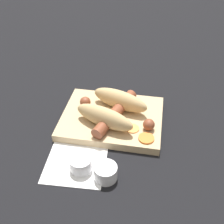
# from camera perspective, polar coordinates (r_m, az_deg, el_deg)

# --- Properties ---
(ground_plane) EXTENTS (3.00, 3.00, 0.00)m
(ground_plane) POSITION_cam_1_polar(r_m,az_deg,el_deg) (0.70, -0.00, -1.90)
(ground_plane) COLOR black
(food_tray) EXTENTS (0.24, 0.19, 0.02)m
(food_tray) POSITION_cam_1_polar(r_m,az_deg,el_deg) (0.70, -0.00, -1.28)
(food_tray) COLOR tan
(food_tray) RESTS_ON ground_plane
(bread_roll) EXTENTS (0.18, 0.16, 0.05)m
(bread_roll) POSITION_cam_1_polar(r_m,az_deg,el_deg) (0.67, 0.09, 0.78)
(bread_roll) COLOR tan
(bread_roll) RESTS_ON food_tray
(sausage) EXTENTS (0.19, 0.17, 0.03)m
(sausage) POSITION_cam_1_polar(r_m,az_deg,el_deg) (0.68, 0.71, -0.14)
(sausage) COLOR brown
(sausage) RESTS_ON food_tray
(pickled_veggies) EXTENTS (0.08, 0.07, 0.00)m
(pickled_veggies) POSITION_cam_1_polar(r_m,az_deg,el_deg) (0.64, 6.06, -4.67)
(pickled_veggies) COLOR #F99E4C
(pickled_veggies) RESTS_ON food_tray
(napkin) EXTENTS (0.13, 0.13, 0.00)m
(napkin) POSITION_cam_1_polar(r_m,az_deg,el_deg) (0.61, -7.34, -10.11)
(napkin) COLOR white
(napkin) RESTS_ON ground_plane
(condiment_cup_near) EXTENTS (0.05, 0.05, 0.03)m
(condiment_cup_near) POSITION_cam_1_polar(r_m,az_deg,el_deg) (0.59, -6.35, -10.56)
(condiment_cup_near) COLOR white
(condiment_cup_near) RESTS_ON ground_plane
(condiment_cup_far) EXTENTS (0.05, 0.05, 0.03)m
(condiment_cup_far) POSITION_cam_1_polar(r_m,az_deg,el_deg) (0.57, -1.28, -12.29)
(condiment_cup_far) COLOR white
(condiment_cup_far) RESTS_ON ground_plane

